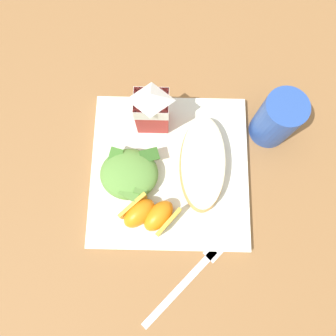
{
  "coord_description": "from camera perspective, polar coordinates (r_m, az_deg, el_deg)",
  "views": [
    {
      "loc": [
        0.0,
        -0.13,
        0.55
      ],
      "look_at": [
        0.0,
        0.0,
        0.03
      ],
      "focal_mm": 32.68,
      "sensor_mm": 36.0,
      "label": 1
    }
  ],
  "objects": [
    {
      "name": "ground",
      "position": [
        0.56,
        0.0,
        -0.64
      ],
      "size": [
        3.0,
        3.0,
        0.0
      ],
      "primitive_type": "plane",
      "color": "olive"
    },
    {
      "name": "white_plate",
      "position": [
        0.55,
        0.0,
        -0.45
      ],
      "size": [
        0.28,
        0.28,
        0.02
      ],
      "primitive_type": "cube",
      "color": "white",
      "rests_on": "ground"
    },
    {
      "name": "metal_fork",
      "position": [
        0.55,
        3.97,
        -19.51
      ],
      "size": [
        0.14,
        0.15,
        0.01
      ],
      "color": "silver",
      "rests_on": "ground"
    },
    {
      "name": "cheesy_pizza_bread",
      "position": [
        0.53,
        6.16,
        0.88
      ],
      "size": [
        0.08,
        0.17,
        0.04
      ],
      "color": "tan",
      "rests_on": "white_plate"
    },
    {
      "name": "milk_carton",
      "position": [
        0.52,
        -3.33,
        11.08
      ],
      "size": [
        0.06,
        0.04,
        0.11
      ],
      "color": "#B7332D",
      "rests_on": "white_plate"
    },
    {
      "name": "drinking_blue_cup",
      "position": [
        0.57,
        19.37,
        8.56
      ],
      "size": [
        0.07,
        0.07,
        0.11
      ],
      "primitive_type": "cylinder",
      "color": "#284CA3",
      "rests_on": "ground"
    },
    {
      "name": "green_salad_pile",
      "position": [
        0.53,
        -7.53,
        -1.09
      ],
      "size": [
        0.1,
        0.1,
        0.04
      ],
      "color": "#5B8E3D",
      "rests_on": "white_plate"
    },
    {
      "name": "orange_wedge_middle",
      "position": [
        0.51,
        -1.92,
        -9.02
      ],
      "size": [
        0.07,
        0.07,
        0.04
      ],
      "color": "orange",
      "rests_on": "white_plate"
    },
    {
      "name": "orange_wedge_front",
      "position": [
        0.51,
        -5.83,
        -8.22
      ],
      "size": [
        0.07,
        0.07,
        0.04
      ],
      "color": "orange",
      "rests_on": "white_plate"
    }
  ]
}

